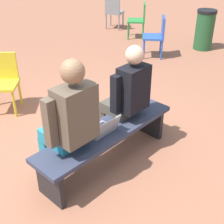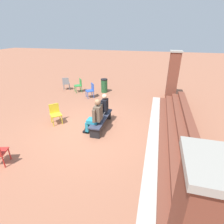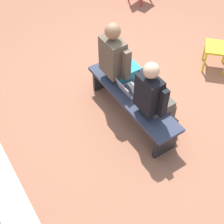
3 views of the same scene
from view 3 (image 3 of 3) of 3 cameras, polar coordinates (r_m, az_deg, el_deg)
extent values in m
plane|color=#9E6047|center=(5.22, 4.50, 3.43)|extent=(60.00, 60.00, 0.00)
cube|color=#B7B2A8|center=(4.44, -19.63, -11.71)|extent=(8.36, 0.40, 0.01)
cube|color=#33384C|center=(4.56, 3.70, 2.85)|extent=(1.80, 0.44, 0.05)
cube|color=black|center=(4.34, 9.71, -5.59)|extent=(0.06, 0.37, 0.40)
cube|color=black|center=(5.19, -1.57, 6.36)|extent=(0.06, 0.37, 0.40)
cube|color=#4C473D|center=(4.37, 8.46, 1.37)|extent=(0.31, 0.37, 0.13)
cube|color=#4C473D|center=(4.63, 10.49, -0.74)|extent=(0.10, 0.11, 0.45)
cube|color=black|center=(4.80, 10.68, -1.99)|extent=(0.10, 0.22, 0.06)
cube|color=#4C473D|center=(4.71, 9.20, 0.53)|extent=(0.10, 0.11, 0.45)
cube|color=black|center=(4.88, 9.43, -0.74)|extent=(0.10, 0.22, 0.06)
cube|color=black|center=(4.04, 6.73, 3.37)|extent=(0.35, 0.22, 0.52)
cube|color=#195133|center=(4.13, 7.95, 3.61)|extent=(0.05, 0.01, 0.31)
cube|color=black|center=(3.98, 9.37, 1.64)|extent=(0.08, 0.09, 0.44)
cube|color=black|center=(4.21, 5.57, 5.32)|extent=(0.08, 0.09, 0.44)
sphere|color=#DBAD89|center=(3.78, 7.24, 7.55)|extent=(0.20, 0.20, 0.20)
cube|color=teal|center=(4.85, 2.35, 7.64)|extent=(0.35, 0.41, 0.14)
cube|color=teal|center=(5.08, 4.74, 5.41)|extent=(0.11, 0.12, 0.45)
cube|color=black|center=(5.24, 5.15, 4.13)|extent=(0.11, 0.24, 0.07)
cube|color=teal|center=(5.18, 3.54, 6.57)|extent=(0.11, 0.12, 0.45)
cube|color=black|center=(5.34, 3.98, 5.28)|extent=(0.11, 0.24, 0.07)
cube|color=brown|center=(4.53, 0.13, 10.08)|extent=(0.39, 0.24, 0.57)
cube|color=brown|center=(4.41, 2.65, 8.54)|extent=(0.09, 0.10, 0.48)
cube|color=brown|center=(4.73, -0.78, 11.70)|extent=(0.09, 0.10, 0.48)
sphere|color=#8C6647|center=(4.28, 0.13, 14.59)|extent=(0.22, 0.22, 0.22)
cube|color=#9EA0A5|center=(4.60, 3.55, 3.95)|extent=(0.32, 0.22, 0.02)
cube|color=#2D2D33|center=(4.59, 3.66, 4.10)|extent=(0.29, 0.15, 0.00)
cube|color=#9EA0A5|center=(4.46, 2.13, 4.24)|extent=(0.32, 0.07, 0.19)
cube|color=#33519E|center=(4.46, 2.21, 4.27)|extent=(0.28, 0.06, 0.17)
cube|color=gold|center=(5.75, 18.82, 11.10)|extent=(0.59, 0.59, 0.04)
cylinder|color=gold|center=(6.00, 16.59, 10.75)|extent=(0.04, 0.04, 0.40)
cylinder|color=gold|center=(5.71, 16.52, 8.64)|extent=(0.04, 0.04, 0.40)
camera|label=1|loc=(4.75, -35.18, 24.69)|focal=50.00mm
camera|label=2|loc=(8.43, -43.93, 38.34)|focal=28.00mm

